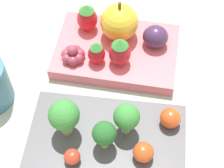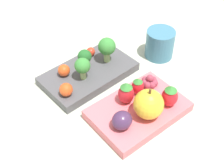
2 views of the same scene
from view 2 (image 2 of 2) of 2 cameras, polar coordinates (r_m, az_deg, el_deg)
The scene contains 16 objects.
ground_plane at distance 0.65m, azimuth -0.26°, elevation -1.86°, with size 4.00×4.00×0.00m, color #ADB7A3.
bento_box_savoury at distance 0.69m, azimuth -4.28°, elevation 1.90°, with size 0.21×0.13×0.02m.
bento_box_fruit at distance 0.61m, azimuth 4.83°, elevation -4.84°, with size 0.18×0.13×0.02m.
broccoli_floret_0 at distance 0.68m, azimuth -0.94°, elevation 6.74°, with size 0.04×0.04×0.06m.
broccoli_floret_1 at distance 0.67m, azimuth -5.02°, elevation 4.94°, with size 0.03×0.03×0.05m.
broccoli_floret_2 at distance 0.64m, azimuth -5.42°, elevation 3.23°, with size 0.03×0.03×0.05m.
cherry_tomato_0 at distance 0.71m, azimuth -3.92°, elevation 5.93°, with size 0.02×0.02×0.02m.
cherry_tomato_1 at distance 0.67m, azimuth -8.79°, elevation 2.49°, with size 0.03×0.03×0.03m.
cherry_tomato_2 at distance 0.62m, azimuth -8.40°, elevation -1.02°, with size 0.03×0.03×0.03m.
apple at distance 0.57m, azimuth 6.71°, elevation -3.69°, with size 0.06×0.06×0.07m.
strawberry_0 at distance 0.62m, azimuth 4.69°, elevation -0.39°, with size 0.03×0.03×0.04m.
strawberry_1 at distance 0.60m, azimuth 10.53°, elevation -2.13°, with size 0.03×0.03×0.05m.
strawberry_2 at distance 0.60m, azimuth 2.74°, elevation -1.55°, with size 0.03×0.03×0.05m.
plum at distance 0.56m, azimuth 1.84°, elevation -6.65°, with size 0.04×0.04×0.03m.
grape_cluster at distance 0.64m, azimuth 6.86°, elevation 0.43°, with size 0.03×0.04×0.03m.
drinking_cup at distance 0.74m, azimuth 8.74°, elevation 7.29°, with size 0.07×0.07×0.07m.
Camera 2 is at (-0.28, -0.36, 0.47)m, focal length 50.00 mm.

